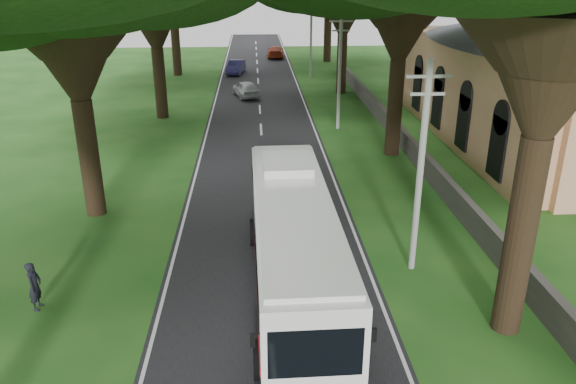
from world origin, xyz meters
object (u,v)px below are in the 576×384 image
(pole_mid, at_px, (340,70))
(pole_far, at_px, (311,36))
(distant_car_b, at_px, (236,67))
(coach_bus, at_px, (294,244))
(church, at_px, (547,68))
(pole_near, at_px, (421,166))
(distant_car_a, at_px, (246,89))
(distant_car_c, at_px, (275,52))
(pedestrian, at_px, (35,286))

(pole_mid, relative_size, pole_far, 1.00)
(distant_car_b, bearing_deg, coach_bus, -76.95)
(church, xyz_separation_m, pole_near, (-12.36, -15.55, -0.73))
(coach_bus, distance_m, distant_car_a, 32.41)
(church, xyz_separation_m, pole_far, (-12.36, 24.45, -0.73))
(pole_near, distance_m, distant_car_b, 43.01)
(church, distance_m, distant_car_a, 24.68)
(pole_near, relative_size, distant_car_c, 1.59)
(church, distance_m, distant_car_c, 41.07)
(distant_car_b, relative_size, pedestrian, 2.44)
(distant_car_a, xyz_separation_m, distant_car_b, (-1.17, 11.43, -0.01))
(church, height_order, pedestrian, church)
(pedestrian, bearing_deg, distant_car_c, -7.54)
(distant_car_a, distance_m, distant_car_c, 22.91)
(distant_car_a, relative_size, distant_car_c, 0.84)
(pole_mid, distance_m, distant_car_c, 33.68)
(church, xyz_separation_m, distant_car_c, (-15.49, 37.81, -4.15))
(pole_far, height_order, pedestrian, pole_far)
(distant_car_c, distance_m, pedestrian, 56.26)
(pole_mid, bearing_deg, pole_far, 90.00)
(distant_car_b, xyz_separation_m, pedestrian, (-5.64, -44.10, 0.14))
(pole_near, relative_size, pole_mid, 1.00)
(distant_car_a, bearing_deg, church, 125.62)
(church, distance_m, pole_near, 19.88)
(distant_car_a, height_order, pedestrian, pedestrian)
(church, relative_size, pole_far, 3.00)
(distant_car_a, distance_m, pedestrian, 33.37)
(church, bearing_deg, pole_far, 116.82)
(pole_far, height_order, distant_car_a, pole_far)
(pole_far, height_order, distant_car_b, pole_far)
(church, relative_size, pole_near, 3.00)
(pole_near, relative_size, pole_far, 1.00)
(distant_car_a, xyz_separation_m, pedestrian, (-6.82, -32.67, 0.13))
(pole_far, relative_size, coach_bus, 0.63)
(pole_near, distance_m, coach_bus, 5.43)
(coach_bus, height_order, distant_car_a, coach_bus)
(pole_near, xyz_separation_m, pole_mid, (0.00, 20.00, 0.00))
(distant_car_b, bearing_deg, pedestrian, -88.32)
(distant_car_a, bearing_deg, pedestrian, 62.42)
(distant_car_c, bearing_deg, pole_mid, 98.25)
(distant_car_a, bearing_deg, pole_near, 86.43)
(pole_far, bearing_deg, coach_bus, -96.45)
(pole_far, height_order, distant_car_c, pole_far)
(coach_bus, distance_m, distant_car_b, 43.88)
(pedestrian, bearing_deg, coach_bus, -84.70)
(church, xyz_separation_m, coach_bus, (-17.06, -17.15, -2.91))
(pole_near, distance_m, pole_mid, 20.00)
(pole_near, distance_m, distant_car_c, 53.56)
(pedestrian, bearing_deg, distant_car_a, -8.74)
(distant_car_a, bearing_deg, pole_mid, 106.02)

